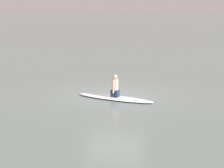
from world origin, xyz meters
The scene contains 3 objects.
ground_plane centered at (0.00, 0.00, 0.00)m, with size 400.00×400.00×0.00m, color slate.
surfboard centered at (0.70, 0.17, 0.05)m, with size 3.37×0.80×0.09m, color white.
person_paddler centered at (0.70, 0.17, 0.50)m, with size 0.39×0.35×0.90m.
Camera 1 is at (16.12, 3.31, 3.65)m, focal length 64.82 mm.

